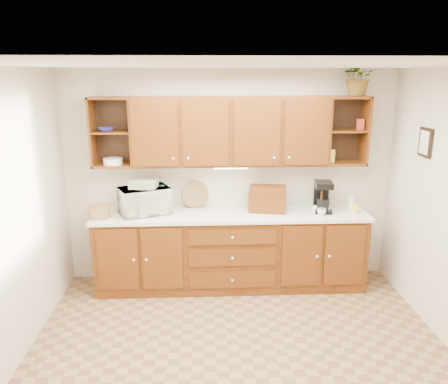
{
  "coord_description": "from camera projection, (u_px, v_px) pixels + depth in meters",
  "views": [
    {
      "loc": [
        -0.31,
        -3.48,
        2.53
      ],
      "look_at": [
        -0.1,
        1.15,
        1.28
      ],
      "focal_mm": 35.0,
      "sensor_mm": 36.0,
      "label": 1
    }
  ],
  "objects": [
    {
      "name": "microwave",
      "position": [
        145.0,
        201.0,
        5.13
      ],
      "size": [
        0.67,
        0.58,
        0.31
      ],
      "primitive_type": "imported",
      "rotation": [
        0.0,
        0.0,
        0.42
      ],
      "color": "silver",
      "rests_on": "countertop"
    },
    {
      "name": "left_wall",
      "position": [
        1.0,
        228.0,
        3.61
      ],
      "size": [
        0.0,
        3.5,
        3.5
      ],
      "primitive_type": "plane",
      "rotation": [
        1.57,
        0.0,
        1.57
      ],
      "color": "beige",
      "rests_on": "floor"
    },
    {
      "name": "countertop",
      "position": [
        231.0,
        215.0,
        5.18
      ],
      "size": [
        3.24,
        0.64,
        0.04
      ],
      "primitive_type": "cube",
      "color": "silver",
      "rests_on": "base_cabinets"
    },
    {
      "name": "pantry_box_yellow",
      "position": [
        330.0,
        156.0,
        5.17
      ],
      "size": [
        0.1,
        0.09,
        0.15
      ],
      "primitive_type": "cube",
      "rotation": [
        0.0,
        0.0,
        0.3
      ],
      "color": "yellow",
      "rests_on": "upper_cabinets"
    },
    {
      "name": "base_cabinets",
      "position": [
        231.0,
        251.0,
        5.31
      ],
      "size": [
        3.2,
        0.6,
        0.9
      ],
      "primitive_type": "cube",
      "color": "#3A1606",
      "rests_on": "floor"
    },
    {
      "name": "canister_white",
      "position": [
        351.0,
        202.0,
        5.31
      ],
      "size": [
        0.1,
        0.1,
        0.17
      ],
      "primitive_type": "cylinder",
      "rotation": [
        0.0,
        0.0,
        -0.42
      ],
      "color": "white",
      "rests_on": "countertop"
    },
    {
      "name": "canister_yellow",
      "position": [
        354.0,
        209.0,
        5.14
      ],
      "size": [
        0.1,
        0.1,
        0.1
      ],
      "primitive_type": "cylinder",
      "rotation": [
        0.0,
        0.0,
        0.07
      ],
      "color": "yellow",
      "rests_on": "countertop"
    },
    {
      "name": "canister_red",
      "position": [
        253.0,
        205.0,
        5.25
      ],
      "size": [
        0.12,
        0.12,
        0.14
      ],
      "primitive_type": "cylinder",
      "rotation": [
        0.0,
        0.0,
        -0.05
      ],
      "color": "maroon",
      "rests_on": "countertop"
    },
    {
      "name": "bread_box",
      "position": [
        268.0,
        199.0,
        5.21
      ],
      "size": [
        0.48,
        0.35,
        0.3
      ],
      "primitive_type": "cube",
      "rotation": [
        0.0,
        0.0,
        -0.19
      ],
      "color": "#3A1606",
      "rests_on": "countertop"
    },
    {
      "name": "wine_bottle",
      "position": [
        162.0,
        198.0,
        5.21
      ],
      "size": [
        0.07,
        0.07,
        0.32
      ],
      "primitive_type": "cylinder",
      "rotation": [
        0.0,
        0.0,
        0.07
      ],
      "color": "black",
      "rests_on": "countertop"
    },
    {
      "name": "pantry_box_red",
      "position": [
        360.0,
        124.0,
        5.1
      ],
      "size": [
        0.1,
        0.09,
        0.13
      ],
      "primitive_type": "cube",
      "rotation": [
        0.0,
        0.0,
        -0.2
      ],
      "color": "maroon",
      "rests_on": "upper_cabinets"
    },
    {
      "name": "potted_plant",
      "position": [
        359.0,
        76.0,
        4.94
      ],
      "size": [
        0.4,
        0.35,
        0.43
      ],
      "primitive_type": "imported",
      "rotation": [
        0.0,
        0.0,
        -0.02
      ],
      "color": "#999999",
      "rests_on": "upper_cabinets"
    },
    {
      "name": "plate_stack",
      "position": [
        113.0,
        161.0,
        5.06
      ],
      "size": [
        0.24,
        0.24,
        0.07
      ],
      "primitive_type": "cylinder",
      "rotation": [
        0.0,
        0.0,
        0.09
      ],
      "color": "white",
      "rests_on": "upper_cabinets"
    },
    {
      "name": "ceiling",
      "position": [
        243.0,
        65.0,
        3.35
      ],
      "size": [
        4.0,
        4.0,
        0.0
      ],
      "primitive_type": "plane",
      "rotation": [
        3.14,
        0.0,
        0.0
      ],
      "color": "white",
      "rests_on": "back_wall"
    },
    {
      "name": "back_wall",
      "position": [
        229.0,
        177.0,
        5.38
      ],
      "size": [
        4.0,
        0.0,
        4.0
      ],
      "primitive_type": "plane",
      "rotation": [
        1.57,
        0.0,
        0.0
      ],
      "color": "beige",
      "rests_on": "floor"
    },
    {
      "name": "floor",
      "position": [
        240.0,
        357.0,
        4.03
      ],
      "size": [
        4.0,
        4.0,
        0.0
      ],
      "primitive_type": "plane",
      "color": "olive",
      "rests_on": "ground"
    },
    {
      "name": "upper_cabinets",
      "position": [
        231.0,
        131.0,
        5.07
      ],
      "size": [
        3.2,
        0.33,
        0.8
      ],
      "color": "#3A1606",
      "rests_on": "back_wall"
    },
    {
      "name": "woven_tray",
      "position": [
        195.0,
        206.0,
        5.4
      ],
      "size": [
        0.34,
        0.17,
        0.33
      ],
      "primitive_type": "cylinder",
      "rotation": [
        1.36,
        0.0,
        0.27
      ],
      "color": "olive",
      "rests_on": "countertop"
    },
    {
      "name": "bowl_stack",
      "position": [
        106.0,
        130.0,
        4.97
      ],
      "size": [
        0.23,
        0.23,
        0.04
      ],
      "primitive_type": "imported",
      "rotation": [
        0.0,
        0.0,
        0.36
      ],
      "color": "navy",
      "rests_on": "upper_cabinets"
    },
    {
      "name": "wicker_basket",
      "position": [
        99.0,
        212.0,
        5.0
      ],
      "size": [
        0.28,
        0.28,
        0.14
      ],
      "primitive_type": "cylinder",
      "rotation": [
        0.0,
        0.0,
        -0.11
      ],
      "color": "olive",
      "rests_on": "countertop"
    },
    {
      "name": "mug_tree",
      "position": [
        321.0,
        210.0,
        5.16
      ],
      "size": [
        0.25,
        0.24,
        0.27
      ],
      "rotation": [
        0.0,
        0.0,
        0.41
      ],
      "color": "#3A1606",
      "rests_on": "countertop"
    },
    {
      "name": "coffee_maker",
      "position": [
        323.0,
        197.0,
        5.2
      ],
      "size": [
        0.23,
        0.28,
        0.37
      ],
      "rotation": [
        0.0,
        0.0,
        -0.13
      ],
      "color": "black",
      "rests_on": "countertop"
    },
    {
      "name": "framed_picture",
      "position": [
        426.0,
        142.0,
        4.51
      ],
      "size": [
        0.03,
        0.24,
        0.3
      ],
      "primitive_type": "cube",
      "color": "black",
      "rests_on": "right_wall"
    },
    {
      "name": "towel_stack",
      "position": [
        144.0,
        184.0,
        5.07
      ],
      "size": [
        0.33,
        0.27,
        0.09
      ],
      "primitive_type": "cube",
      "rotation": [
        0.0,
        0.0,
        -0.17
      ],
      "color": "#DAC066",
      "rests_on": "microwave"
    },
    {
      "name": "undercabinet_light",
      "position": [
        231.0,
        168.0,
        5.13
      ],
      "size": [
        0.4,
        0.05,
        0.02
      ],
      "primitive_type": "cube",
      "color": "white",
      "rests_on": "upper_cabinets"
    }
  ]
}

